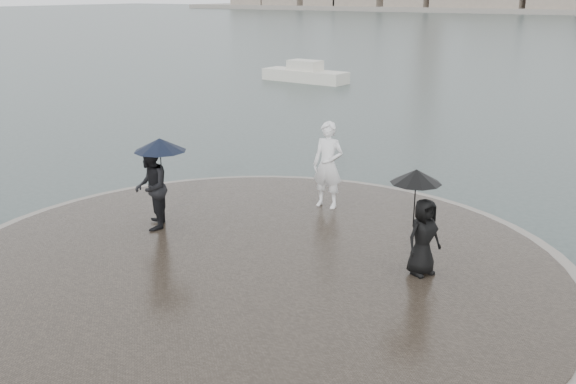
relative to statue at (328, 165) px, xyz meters
The scene contains 6 objects.
ground 7.39m from the statue, 86.71° to the right, with size 400.00×400.00×0.00m, color #2B3835.
kerb_ring 3.97m from the statue, 83.65° to the right, with size 12.50×12.50×0.32m, color gray.
quay_tip 3.96m from the statue, 83.65° to the right, with size 11.90×11.90×0.36m, color #2D261E.
statue is the anchor object (origin of this frame).
visitor_left 4.16m from the statue, 126.81° to the right, with size 1.37×1.24×2.04m.
visitor_right 4.08m from the statue, 36.57° to the right, with size 1.09×0.99×1.95m.
Camera 1 is at (6.68, -5.76, 5.39)m, focal length 40.00 mm.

